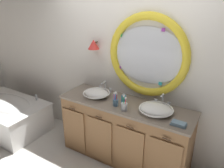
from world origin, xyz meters
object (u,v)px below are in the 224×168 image
sink_basin_right (156,109)px  folded_hand_towel (179,124)px  sink_basin_left (96,93)px  bathtub (6,113)px  toothbrush_holder_left (116,102)px  soap_dispenser (124,99)px  toothbrush_holder_right (124,106)px

sink_basin_right → folded_hand_towel: size_ratio=2.47×
sink_basin_left → bathtub: bearing=-168.0°
sink_basin_right → toothbrush_holder_left: 0.54m
bathtub → folded_hand_towel: bearing=4.5°
bathtub → toothbrush_holder_left: size_ratio=7.30×
bathtub → sink_basin_right: bearing=7.9°
soap_dispenser → folded_hand_towel: size_ratio=0.84×
soap_dispenser → toothbrush_holder_right: bearing=-59.1°
toothbrush_holder_right → soap_dispenser: size_ratio=1.41×
folded_hand_towel → soap_dispenser: bearing=168.9°
bathtub → sink_basin_left: sink_basin_left is taller
toothbrush_holder_left → bathtub: bearing=-172.7°
sink_basin_left → toothbrush_holder_left: (0.38, -0.10, -0.00)m
sink_basin_right → soap_dispenser: size_ratio=2.95×
bathtub → toothbrush_holder_right: (2.31, 0.22, 0.66)m
sink_basin_left → folded_hand_towel: size_ratio=2.25×
sink_basin_left → toothbrush_holder_left: size_ratio=1.94×
sink_basin_right → toothbrush_holder_left: size_ratio=2.12×
folded_hand_towel → toothbrush_holder_left: bearing=177.4°
sink_basin_right → soap_dispenser: 0.48m
toothbrush_holder_left → soap_dispenser: (0.06, 0.12, 0.01)m
sink_basin_right → toothbrush_holder_left: toothbrush_holder_left is taller
bathtub → sink_basin_left: bearing=12.0°
sink_basin_left → toothbrush_holder_right: size_ratio=1.91×
toothbrush_holder_left → soap_dispenser: bearing=63.5°
toothbrush_holder_left → toothbrush_holder_right: (0.16, -0.05, -0.00)m
folded_hand_towel → sink_basin_left: bearing=173.6°
soap_dispenser → bathtub: bearing=-169.9°
toothbrush_holder_right → toothbrush_holder_left: bearing=162.5°
toothbrush_holder_right → sink_basin_left: bearing=164.6°
sink_basin_left → folded_hand_towel: bearing=-6.4°
bathtub → soap_dispenser: soap_dispenser is taller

